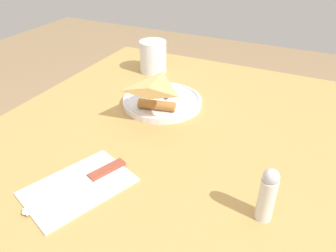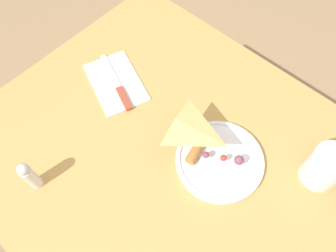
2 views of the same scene
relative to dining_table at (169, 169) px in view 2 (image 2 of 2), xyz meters
name	(u,v)px [view 2 (image 2 of 2)]	position (x,y,z in m)	size (l,w,h in m)	color
ground_plane	(168,220)	(0.00, 0.00, -0.61)	(6.00, 6.00, 0.00)	#997A56
dining_table	(169,169)	(0.00, 0.00, 0.00)	(0.94, 0.80, 0.73)	tan
plate_pizza	(220,159)	(-0.11, -0.06, 0.13)	(0.21, 0.21, 0.05)	white
milk_glass	(325,168)	(-0.30, -0.19, 0.16)	(0.09, 0.09, 0.10)	white
napkin_folded	(116,82)	(0.25, -0.06, 0.12)	(0.22, 0.19, 0.00)	silver
butter_knife	(117,84)	(0.24, -0.05, 0.12)	(0.20, 0.09, 0.01)	#99422D
salt_shaker	(30,176)	(0.17, 0.27, 0.17)	(0.03, 0.03, 0.10)	silver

